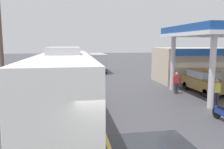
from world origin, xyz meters
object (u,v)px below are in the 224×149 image
(coach_bus_main, at_px, (64,88))
(pedestrian_by_shop, at_px, (176,82))
(minibus_opposing_lane, at_px, (97,61))
(motorcycle_parked_forecourt, at_px, (224,114))
(pedestrian_near_pump, at_px, (216,91))
(car_at_pump, at_px, (204,80))

(coach_bus_main, height_order, pedestrian_by_shop, coach_bus_main)
(coach_bus_main, distance_m, minibus_opposing_lane, 19.69)
(minibus_opposing_lane, distance_m, motorcycle_parked_forecourt, 21.04)
(coach_bus_main, xyz_separation_m, pedestrian_near_pump, (9.26, 1.63, -0.79))
(pedestrian_near_pump, bearing_deg, pedestrian_by_shop, 106.20)
(pedestrian_by_shop, bearing_deg, motorcycle_parked_forecourt, -94.44)
(car_at_pump, bearing_deg, coach_bus_main, -154.06)
(minibus_opposing_lane, distance_m, pedestrian_near_pump, 18.61)
(motorcycle_parked_forecourt, xyz_separation_m, pedestrian_near_pump, (1.50, 2.88, 0.49))
(car_at_pump, distance_m, pedestrian_near_pump, 3.70)
(motorcycle_parked_forecourt, relative_size, pedestrian_by_shop, 1.08)
(car_at_pump, xyz_separation_m, minibus_opposing_lane, (-6.91, 14.24, 0.46))
(minibus_opposing_lane, relative_size, motorcycle_parked_forecourt, 3.41)
(coach_bus_main, height_order, car_at_pump, coach_bus_main)
(coach_bus_main, relative_size, car_at_pump, 2.63)
(coach_bus_main, height_order, motorcycle_parked_forecourt, coach_bus_main)
(car_at_pump, relative_size, pedestrian_near_pump, 2.53)
(car_at_pump, bearing_deg, pedestrian_by_shop, -179.97)
(pedestrian_near_pump, bearing_deg, minibus_opposing_lane, 107.71)
(minibus_opposing_lane, height_order, motorcycle_parked_forecourt, minibus_opposing_lane)
(minibus_opposing_lane, bearing_deg, pedestrian_near_pump, -72.29)
(pedestrian_by_shop, bearing_deg, pedestrian_near_pump, -73.80)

